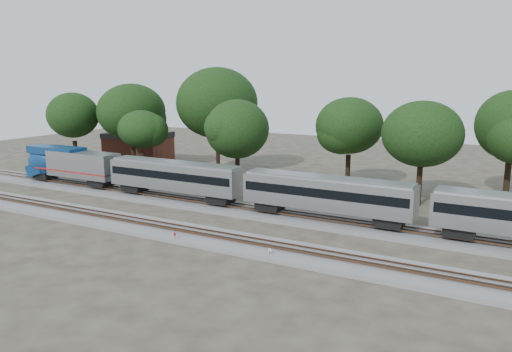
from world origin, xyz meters
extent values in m
plane|color=#383328|center=(0.00, 0.00, 0.00)|extent=(160.00, 160.00, 0.00)
cube|color=slate|center=(0.00, 6.00, 0.20)|extent=(160.00, 5.00, 0.40)
cube|color=brown|center=(0.00, 5.28, 0.66)|extent=(160.00, 0.08, 0.15)
cube|color=brown|center=(0.00, 6.72, 0.66)|extent=(160.00, 0.08, 0.15)
cube|color=slate|center=(0.00, -4.00, 0.20)|extent=(160.00, 5.00, 0.40)
cube|color=brown|center=(0.00, -4.72, 0.66)|extent=(160.00, 0.08, 0.15)
cube|color=brown|center=(0.00, -3.28, 0.66)|extent=(160.00, 0.08, 0.15)
cube|color=#AFB2B6|center=(-21.38, 6.00, 3.32)|extent=(10.78, 3.05, 3.35)
ellipsoid|color=navy|center=(-29.11, 6.00, 3.07)|extent=(5.49, 3.17, 4.68)
cube|color=navy|center=(-26.36, 6.00, 4.90)|extent=(8.64, 2.99, 1.02)
cube|color=black|center=(-28.60, 6.00, 4.08)|extent=(0.45, 2.34, 1.33)
cube|color=maroon|center=(-22.60, 6.00, 2.46)|extent=(13.22, 3.09, 0.18)
cube|color=black|center=(-28.95, 6.00, 1.19)|extent=(2.64, 2.24, 0.91)
cube|color=black|center=(-18.28, 6.00, 1.19)|extent=(2.64, 2.24, 0.91)
cube|color=#AFB2B6|center=(-6.04, 6.00, 3.17)|extent=(17.69, 3.05, 3.05)
cube|color=black|center=(-6.04, 6.00, 3.47)|extent=(17.08, 3.10, 0.91)
cube|color=gray|center=(-6.04, 6.00, 4.75)|extent=(17.28, 2.44, 0.36)
cube|color=black|center=(-12.45, 6.00, 1.19)|extent=(2.64, 2.24, 0.91)
cube|color=black|center=(0.36, 6.00, 1.19)|extent=(2.64, 2.24, 0.91)
cube|color=#AFB2B6|center=(13.06, 6.00, 3.17)|extent=(17.69, 3.05, 3.05)
cube|color=black|center=(13.06, 6.00, 3.47)|extent=(17.08, 3.10, 0.91)
cube|color=gray|center=(13.06, 6.00, 4.75)|extent=(17.28, 2.44, 0.36)
cube|color=black|center=(6.65, 6.00, 1.19)|extent=(2.64, 2.24, 0.91)
cube|color=black|center=(19.46, 6.00, 1.19)|extent=(2.64, 2.24, 0.91)
cube|color=black|center=(25.75, 6.00, 1.19)|extent=(2.64, 2.24, 0.91)
cylinder|color=#512D19|center=(3.22, -6.15, 0.43)|extent=(0.06, 0.06, 0.86)
cylinder|color=#A50B12|center=(3.22, -6.15, 0.82)|extent=(0.31, 0.09, 0.31)
cylinder|color=#512D19|center=(12.60, -5.66, 0.41)|extent=(0.05, 0.05, 0.81)
cylinder|color=silver|center=(12.60, -5.66, 0.77)|extent=(0.29, 0.04, 0.29)
cube|color=#512D19|center=(7.23, -5.51, 0.15)|extent=(0.56, 0.41, 0.30)
cube|color=brown|center=(-30.43, 27.01, 2.09)|extent=(11.37, 8.72, 4.18)
cube|color=black|center=(-30.43, 27.01, 4.65)|extent=(11.60, 8.94, 0.94)
cylinder|color=black|center=(-32.99, 15.08, 2.39)|extent=(0.70, 0.70, 4.78)
ellipsoid|color=black|center=(-32.99, 15.08, 8.88)|extent=(9.01, 9.01, 7.66)
cylinder|color=black|center=(-24.35, 19.06, 2.55)|extent=(0.70, 0.70, 5.09)
ellipsoid|color=black|center=(-24.35, 19.06, 9.45)|extent=(9.60, 9.60, 8.16)
cylinder|color=black|center=(-18.64, 14.71, 1.99)|extent=(0.70, 0.70, 3.98)
ellipsoid|color=black|center=(-18.64, 14.71, 7.40)|extent=(7.51, 7.51, 6.38)
cylinder|color=black|center=(-11.44, 23.70, 2.94)|extent=(0.70, 0.70, 5.89)
ellipsoid|color=black|center=(-11.44, 23.70, 10.93)|extent=(11.10, 11.10, 9.43)
cylinder|color=black|center=(-3.11, 15.61, 2.18)|extent=(0.70, 0.70, 4.35)
ellipsoid|color=black|center=(-3.11, 15.61, 8.08)|extent=(8.20, 8.20, 6.97)
cylinder|color=black|center=(9.58, 23.27, 2.28)|extent=(0.70, 0.70, 4.57)
ellipsoid|color=black|center=(9.58, 23.27, 8.48)|extent=(8.61, 8.61, 7.32)
cylinder|color=black|center=(19.79, 18.41, 2.26)|extent=(0.70, 0.70, 4.51)
ellipsoid|color=black|center=(19.79, 18.41, 8.38)|extent=(8.51, 8.51, 7.23)
cylinder|color=black|center=(28.66, 26.47, 2.45)|extent=(0.70, 0.70, 4.91)
ellipsoid|color=black|center=(28.66, 26.47, 9.12)|extent=(9.26, 9.26, 7.87)
camera|label=1|loc=(30.28, -40.44, 14.64)|focal=35.00mm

